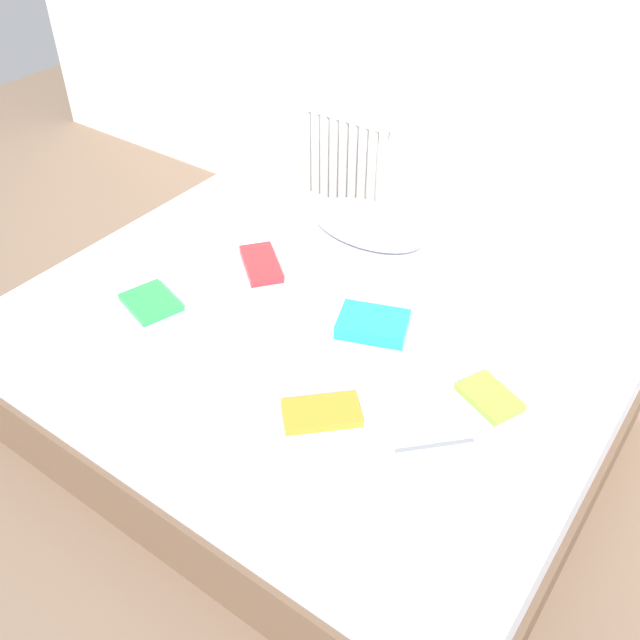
% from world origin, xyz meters
% --- Properties ---
extents(ground_plane, '(8.00, 8.00, 0.00)m').
position_xyz_m(ground_plane, '(0.00, 0.00, 0.00)').
color(ground_plane, '#7F6651').
extents(bed, '(2.00, 1.50, 0.50)m').
position_xyz_m(bed, '(0.00, 0.00, 0.25)').
color(bed, brown).
rests_on(bed, ground).
extents(radiator, '(0.49, 0.04, 0.58)m').
position_xyz_m(radiator, '(-0.68, 1.20, 0.37)').
color(radiator, white).
rests_on(radiator, ground).
extents(pillow, '(0.49, 0.28, 0.12)m').
position_xyz_m(pillow, '(-0.13, 0.56, 0.56)').
color(pillow, white).
rests_on(pillow, bed).
extents(textbook_red, '(0.26, 0.24, 0.03)m').
position_xyz_m(textbook_red, '(-0.35, 0.15, 0.52)').
color(textbook_red, red).
rests_on(textbook_red, bed).
extents(textbook_teal, '(0.27, 0.23, 0.05)m').
position_xyz_m(textbook_teal, '(0.19, 0.09, 0.52)').
color(textbook_teal, teal).
rests_on(textbook_teal, bed).
extents(textbook_white, '(0.28, 0.28, 0.05)m').
position_xyz_m(textbook_white, '(0.68, -0.34, 0.53)').
color(textbook_white, white).
rests_on(textbook_white, bed).
extents(textbook_lime, '(0.21, 0.18, 0.02)m').
position_xyz_m(textbook_lime, '(0.64, 0.02, 0.51)').
color(textbook_lime, '#8CC638').
rests_on(textbook_lime, bed).
extents(textbook_green, '(0.23, 0.21, 0.02)m').
position_xyz_m(textbook_green, '(-0.51, -0.24, 0.51)').
color(textbook_green, green).
rests_on(textbook_green, bed).
extents(textbook_orange, '(0.25, 0.25, 0.03)m').
position_xyz_m(textbook_orange, '(0.27, -0.32, 0.51)').
color(textbook_orange, orange).
rests_on(textbook_orange, bed).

